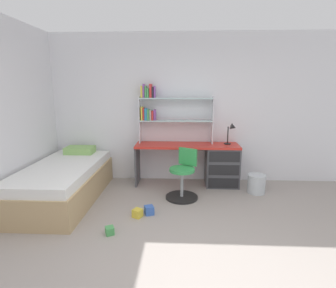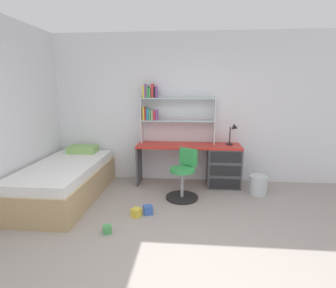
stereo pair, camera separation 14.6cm
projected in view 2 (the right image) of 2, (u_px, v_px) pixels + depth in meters
The scene contains 11 objects.
ground_plane at pixel (181, 277), 2.48m from camera, with size 5.92×6.42×0.02m, color #9E938C.
room_shell at pixel (91, 117), 3.58m from camera, with size 5.92×6.42×2.71m.
desk at pixel (215, 163), 4.72m from camera, with size 1.84×0.50×0.75m.
bookshelf_hutch at pixel (166, 109), 4.73m from camera, with size 1.33×0.22×1.06m.
desk_lamp at pixel (234, 131), 4.60m from camera, with size 0.20×0.17×0.38m.
swivel_chair at pixel (183, 179), 4.20m from camera, with size 0.52×0.52×0.79m.
bed_platform at pixel (65, 181), 4.22m from camera, with size 1.04×2.04×0.68m.
waste_bin at pixel (258, 185), 4.38m from camera, with size 0.29×0.29×0.32m, color silver.
toy_block_green_0 at pixel (107, 229), 3.21m from camera, with size 0.10×0.10×0.10m, color #479E51.
toy_block_blue_1 at pixel (148, 210), 3.70m from camera, with size 0.12×0.12×0.12m, color #3860B7.
toy_block_yellow_2 at pixel (136, 213), 3.63m from camera, with size 0.12×0.12×0.12m, color gold.
Camera 2 is at (0.06, -2.17, 1.75)m, focal length 28.13 mm.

